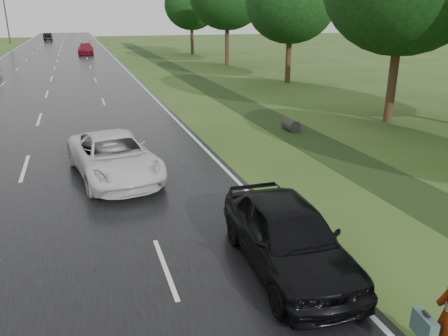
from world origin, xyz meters
name	(u,v)px	position (x,y,z in m)	size (l,w,h in m)	color
road	(56,63)	(0.00, 45.00, 0.02)	(14.00, 180.00, 0.04)	black
edge_stripe_east	(118,61)	(6.75, 45.00, 0.04)	(0.12, 180.00, 0.01)	silver
center_line	(56,63)	(0.00, 45.00, 0.04)	(0.12, 180.00, 0.01)	silver
drainage_ditch	(231,98)	(11.50, 18.71, 0.04)	(2.20, 120.00, 0.56)	#1A3213
utility_pole_distant	(6,14)	(-9.20, 85.00, 5.20)	(1.60, 0.26, 10.00)	#3A2818
tree_east_c	(291,1)	(18.20, 24.00, 6.14)	(7.00, 7.00, 9.29)	#3A2818
tree_east_f	(191,5)	(17.50, 52.00, 6.37)	(7.20, 7.20, 9.62)	#3A2818
white_pickup	(114,156)	(3.00, 6.09, 0.75)	(2.37, 5.14, 1.43)	silver
dark_sedan	(288,235)	(6.00, -0.79, 0.81)	(1.83, 4.54, 1.55)	black
far_car_red	(86,49)	(3.58, 56.18, 0.75)	(1.98, 4.88, 1.42)	maroon
far_car_dark	(48,37)	(-2.83, 92.77, 0.80)	(1.60, 4.58, 1.51)	black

